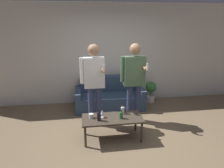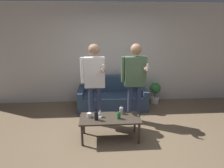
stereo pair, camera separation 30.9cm
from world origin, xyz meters
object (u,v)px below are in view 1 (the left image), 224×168
couch (109,97)px  bottle_orange (99,116)px  coffee_table (112,120)px  person_standing_left (94,79)px  person_standing_right (134,77)px

couch → bottle_orange: bearing=-104.1°
couch → coffee_table: bearing=-95.5°
bottle_orange → person_standing_left: (-0.03, 0.74, 0.52)m
bottle_orange → person_standing_left: bearing=92.5°
coffee_table → person_standing_right: (0.58, 0.69, 0.64)m
bottle_orange → person_standing_right: person_standing_right is taller
bottle_orange → couch: bearing=75.9°
couch → person_standing_right: person_standing_right is taller
person_standing_left → person_standing_right: person_standing_left is taller
couch → bottle_orange: (-0.41, -1.63, 0.25)m
coffee_table → person_standing_left: bearing=114.0°
couch → coffee_table: couch is taller
couch → person_standing_left: (-0.44, -0.90, 0.77)m
couch → bottle_orange: couch is taller
person_standing_left → person_standing_right: bearing=1.8°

